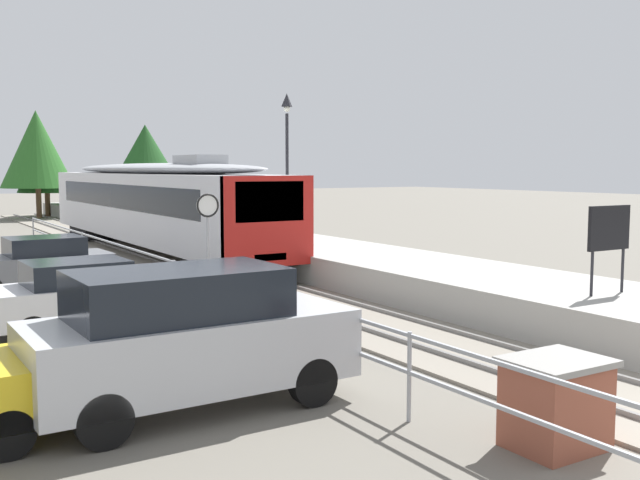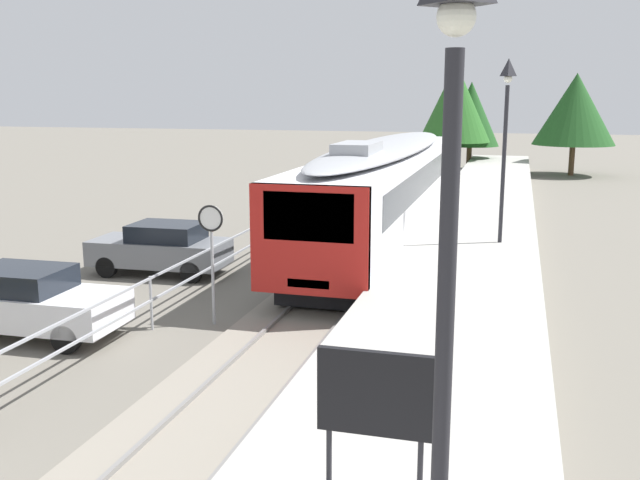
{
  "view_description": "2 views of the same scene",
  "coord_description": "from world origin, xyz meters",
  "px_view_note": "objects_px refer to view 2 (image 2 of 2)",
  "views": [
    {
      "loc": [
        -9.38,
        -4.58,
        3.45
      ],
      "look_at": [
        0.4,
        11.34,
        1.6
      ],
      "focal_mm": 40.89,
      "sensor_mm": 36.0,
      "label": 1
    },
    {
      "loc": [
        4.5,
        -1.89,
        5.22
      ],
      "look_at": [
        0.0,
        14.34,
        1.8
      ],
      "focal_mm": 40.13,
      "sensor_mm": 36.0,
      "label": 2
    }
  ],
  "objects_px": {
    "platform_lamp_mid_platform": "(506,116)",
    "commuter_train": "(387,183)",
    "parked_hatchback_grey": "(161,248)",
    "platform_lamp_near_end": "(450,192)",
    "speed_limit_sign": "(211,235)",
    "parked_hatchback_white": "(30,301)",
    "platform_notice_board": "(375,399)"
  },
  "relations": [
    {
      "from": "platform_lamp_mid_platform",
      "to": "parked_hatchback_grey",
      "type": "bearing_deg",
      "value": -162.86
    },
    {
      "from": "platform_notice_board",
      "to": "speed_limit_sign",
      "type": "bearing_deg",
      "value": 123.93
    },
    {
      "from": "parked_hatchback_white",
      "to": "platform_lamp_near_end",
      "type": "bearing_deg",
      "value": -40.38
    },
    {
      "from": "platform_lamp_mid_platform",
      "to": "parked_hatchback_white",
      "type": "bearing_deg",
      "value": -137.88
    },
    {
      "from": "platform_lamp_mid_platform",
      "to": "platform_notice_board",
      "type": "xyz_separation_m",
      "value": [
        -0.87,
        -14.93,
        -2.44
      ]
    },
    {
      "from": "speed_limit_sign",
      "to": "parked_hatchback_white",
      "type": "relative_size",
      "value": 0.69
    },
    {
      "from": "commuter_train",
      "to": "platform_notice_board",
      "type": "xyz_separation_m",
      "value": [
        3.22,
        -18.5,
        0.04
      ]
    },
    {
      "from": "platform_lamp_near_end",
      "to": "speed_limit_sign",
      "type": "height_order",
      "value": "platform_lamp_near_end"
    },
    {
      "from": "commuter_train",
      "to": "parked_hatchback_white",
      "type": "height_order",
      "value": "commuter_train"
    },
    {
      "from": "commuter_train",
      "to": "platform_notice_board",
      "type": "distance_m",
      "value": 18.77
    },
    {
      "from": "commuter_train",
      "to": "parked_hatchback_white",
      "type": "relative_size",
      "value": 4.98
    },
    {
      "from": "platform_notice_board",
      "to": "parked_hatchback_white",
      "type": "xyz_separation_m",
      "value": [
        -8.88,
        6.11,
        -1.4
      ]
    },
    {
      "from": "commuter_train",
      "to": "platform_notice_board",
      "type": "bearing_deg",
      "value": -80.12
    },
    {
      "from": "platform_lamp_near_end",
      "to": "speed_limit_sign",
      "type": "distance_m",
      "value": 12.12
    },
    {
      "from": "platform_lamp_mid_platform",
      "to": "parked_hatchback_grey",
      "type": "height_order",
      "value": "platform_lamp_mid_platform"
    },
    {
      "from": "parked_hatchback_white",
      "to": "speed_limit_sign",
      "type": "bearing_deg",
      "value": 27.1
    },
    {
      "from": "platform_notice_board",
      "to": "parked_hatchback_grey",
      "type": "xyz_separation_m",
      "value": [
        -8.76,
        11.96,
        -1.4
      ]
    },
    {
      "from": "commuter_train",
      "to": "parked_hatchback_grey",
      "type": "distance_m",
      "value": 8.68
    },
    {
      "from": "commuter_train",
      "to": "speed_limit_sign",
      "type": "distance_m",
      "value": 10.78
    },
    {
      "from": "platform_lamp_mid_platform",
      "to": "speed_limit_sign",
      "type": "xyz_separation_m",
      "value": [
        -6.2,
        -7.0,
        -2.5
      ]
    },
    {
      "from": "platform_lamp_mid_platform",
      "to": "parked_hatchback_grey",
      "type": "distance_m",
      "value": 10.79
    },
    {
      "from": "parked_hatchback_grey",
      "to": "parked_hatchback_white",
      "type": "bearing_deg",
      "value": -91.1
    },
    {
      "from": "platform_lamp_mid_platform",
      "to": "commuter_train",
      "type": "bearing_deg",
      "value": 138.94
    },
    {
      "from": "commuter_train",
      "to": "parked_hatchback_white",
      "type": "bearing_deg",
      "value": -114.55
    },
    {
      "from": "platform_notice_board",
      "to": "parked_hatchback_white",
      "type": "distance_m",
      "value": 10.87
    },
    {
      "from": "platform_notice_board",
      "to": "speed_limit_sign",
      "type": "height_order",
      "value": "speed_limit_sign"
    },
    {
      "from": "commuter_train",
      "to": "platform_lamp_near_end",
      "type": "distance_m",
      "value": 21.22
    },
    {
      "from": "platform_lamp_mid_platform",
      "to": "parked_hatchback_white",
      "type": "height_order",
      "value": "platform_lamp_mid_platform"
    },
    {
      "from": "speed_limit_sign",
      "to": "parked_hatchback_grey",
      "type": "xyz_separation_m",
      "value": [
        -3.43,
        4.03,
        -1.33
      ]
    },
    {
      "from": "speed_limit_sign",
      "to": "parked_hatchback_grey",
      "type": "height_order",
      "value": "speed_limit_sign"
    },
    {
      "from": "commuter_train",
      "to": "parked_hatchback_grey",
      "type": "bearing_deg",
      "value": -130.3
    },
    {
      "from": "commuter_train",
      "to": "platform_lamp_mid_platform",
      "type": "distance_m",
      "value": 5.97
    }
  ]
}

